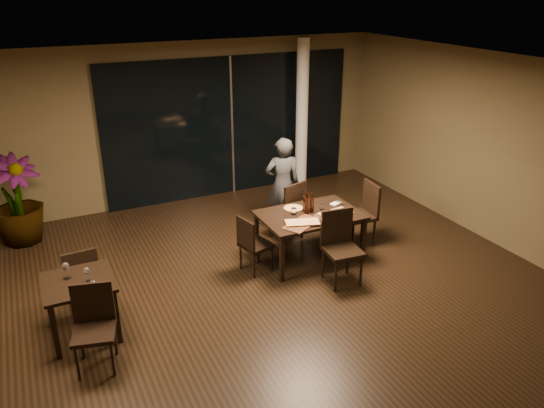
{
  "coord_description": "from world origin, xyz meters",
  "views": [
    {
      "loc": [
        -2.67,
        -5.51,
        4.0
      ],
      "look_at": [
        0.34,
        0.75,
        1.05
      ],
      "focal_mm": 35.0,
      "sensor_mm": 36.0,
      "label": 1
    }
  ],
  "objects_px": {
    "diner": "(283,184)",
    "chair_main_far": "(290,208)",
    "bottle_a": "(307,204)",
    "bottle_b": "(312,203)",
    "chair_side_far": "(81,276)",
    "chair_side_near": "(94,322)",
    "bottle_c": "(305,201)",
    "potted_plant": "(16,201)",
    "chair_main_right": "(364,210)",
    "chair_main_left": "(252,242)",
    "side_table": "(79,290)",
    "main_table": "(310,218)",
    "chair_main_near": "(340,243)"
  },
  "relations": [
    {
      "from": "chair_main_far",
      "to": "diner",
      "type": "height_order",
      "value": "diner"
    },
    {
      "from": "chair_side_far",
      "to": "potted_plant",
      "type": "distance_m",
      "value": 2.6
    },
    {
      "from": "chair_side_near",
      "to": "potted_plant",
      "type": "xyz_separation_m",
      "value": [
        -0.64,
        3.64,
        0.19
      ]
    },
    {
      "from": "chair_main_left",
      "to": "bottle_b",
      "type": "bearing_deg",
      "value": -100.43
    },
    {
      "from": "chair_main_far",
      "to": "potted_plant",
      "type": "bearing_deg",
      "value": -41.47
    },
    {
      "from": "chair_main_left",
      "to": "diner",
      "type": "relative_size",
      "value": 0.54
    },
    {
      "from": "chair_side_near",
      "to": "bottle_b",
      "type": "xyz_separation_m",
      "value": [
        3.38,
        1.14,
        0.37
      ]
    },
    {
      "from": "chair_main_near",
      "to": "diner",
      "type": "distance_m",
      "value": 1.89
    },
    {
      "from": "chair_main_right",
      "to": "diner",
      "type": "xyz_separation_m",
      "value": [
        -0.94,
        1.05,
        0.24
      ]
    },
    {
      "from": "bottle_c",
      "to": "bottle_b",
      "type": "bearing_deg",
      "value": -57.91
    },
    {
      "from": "main_table",
      "to": "side_table",
      "type": "height_order",
      "value": "same"
    },
    {
      "from": "chair_main_far",
      "to": "potted_plant",
      "type": "relative_size",
      "value": 0.7
    },
    {
      "from": "chair_main_near",
      "to": "bottle_a",
      "type": "bearing_deg",
      "value": 104.66
    },
    {
      "from": "chair_main_far",
      "to": "diner",
      "type": "distance_m",
      "value": 0.51
    },
    {
      "from": "chair_main_left",
      "to": "chair_side_far",
      "type": "relative_size",
      "value": 0.96
    },
    {
      "from": "chair_main_left",
      "to": "diner",
      "type": "bearing_deg",
      "value": -56.16
    },
    {
      "from": "chair_main_left",
      "to": "potted_plant",
      "type": "xyz_separation_m",
      "value": [
        -3.01,
        2.55,
        0.24
      ]
    },
    {
      "from": "potted_plant",
      "to": "side_table",
      "type": "bearing_deg",
      "value": -79.38
    },
    {
      "from": "chair_main_right",
      "to": "chair_side_near",
      "type": "distance_m",
      "value": 4.55
    },
    {
      "from": "chair_side_far",
      "to": "bottle_a",
      "type": "xyz_separation_m",
      "value": [
        3.28,
        -0.02,
        0.41
      ]
    },
    {
      "from": "side_table",
      "to": "chair_side_far",
      "type": "relative_size",
      "value": 0.88
    },
    {
      "from": "diner",
      "to": "bottle_c",
      "type": "bearing_deg",
      "value": 98.2
    },
    {
      "from": "bottle_a",
      "to": "bottle_b",
      "type": "relative_size",
      "value": 1.09
    },
    {
      "from": "diner",
      "to": "chair_main_far",
      "type": "bearing_deg",
      "value": 94.0
    },
    {
      "from": "diner",
      "to": "bottle_b",
      "type": "height_order",
      "value": "diner"
    },
    {
      "from": "chair_main_right",
      "to": "diner",
      "type": "height_order",
      "value": "diner"
    },
    {
      "from": "chair_main_left",
      "to": "chair_side_near",
      "type": "height_order",
      "value": "chair_side_near"
    },
    {
      "from": "main_table",
      "to": "chair_main_far",
      "type": "bearing_deg",
      "value": 88.01
    },
    {
      "from": "chair_main_left",
      "to": "chair_side_near",
      "type": "xyz_separation_m",
      "value": [
        -2.37,
        -1.1,
        0.05
      ]
    },
    {
      "from": "side_table",
      "to": "chair_main_near",
      "type": "xyz_separation_m",
      "value": [
        3.48,
        -0.23,
        -0.04
      ]
    },
    {
      "from": "chair_side_far",
      "to": "chair_side_near",
      "type": "distance_m",
      "value": 1.14
    },
    {
      "from": "side_table",
      "to": "chair_side_far",
      "type": "xyz_separation_m",
      "value": [
        0.07,
        0.53,
        -0.11
      ]
    },
    {
      "from": "side_table",
      "to": "chair_main_left",
      "type": "distance_m",
      "value": 2.49
    },
    {
      "from": "chair_main_right",
      "to": "bottle_b",
      "type": "height_order",
      "value": "bottle_b"
    },
    {
      "from": "bottle_a",
      "to": "chair_side_near",
      "type": "bearing_deg",
      "value": -161.19
    },
    {
      "from": "diner",
      "to": "bottle_b",
      "type": "relative_size",
      "value": 5.3
    },
    {
      "from": "chair_side_near",
      "to": "bottle_a",
      "type": "distance_m",
      "value": 3.49
    },
    {
      "from": "chair_side_far",
      "to": "chair_side_near",
      "type": "xyz_separation_m",
      "value": [
        -0.01,
        -1.14,
        0.03
      ]
    },
    {
      "from": "chair_main_right",
      "to": "chair_side_near",
      "type": "relative_size",
      "value": 1.06
    },
    {
      "from": "main_table",
      "to": "chair_main_far",
      "type": "distance_m",
      "value": 0.71
    },
    {
      "from": "potted_plant",
      "to": "chair_side_near",
      "type": "bearing_deg",
      "value": -80.09
    },
    {
      "from": "chair_main_right",
      "to": "side_table",
      "type": "bearing_deg",
      "value": -77.47
    },
    {
      "from": "chair_main_right",
      "to": "main_table",
      "type": "bearing_deg",
      "value": -80.02
    },
    {
      "from": "diner",
      "to": "potted_plant",
      "type": "xyz_separation_m",
      "value": [
        -4.08,
        1.4,
        -0.08
      ]
    },
    {
      "from": "chair_main_near",
      "to": "potted_plant",
      "type": "bearing_deg",
      "value": 146.2
    },
    {
      "from": "chair_side_near",
      "to": "chair_main_far",
      "type": "bearing_deg",
      "value": 42.41
    },
    {
      "from": "chair_main_left",
      "to": "chair_main_right",
      "type": "distance_m",
      "value": 2.02
    },
    {
      "from": "main_table",
      "to": "diner",
      "type": "distance_m",
      "value": 1.15
    },
    {
      "from": "main_table",
      "to": "bottle_b",
      "type": "xyz_separation_m",
      "value": [
        0.05,
        0.04,
        0.23
      ]
    },
    {
      "from": "chair_side_far",
      "to": "chair_main_right",
      "type": "bearing_deg",
      "value": 176.8
    }
  ]
}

